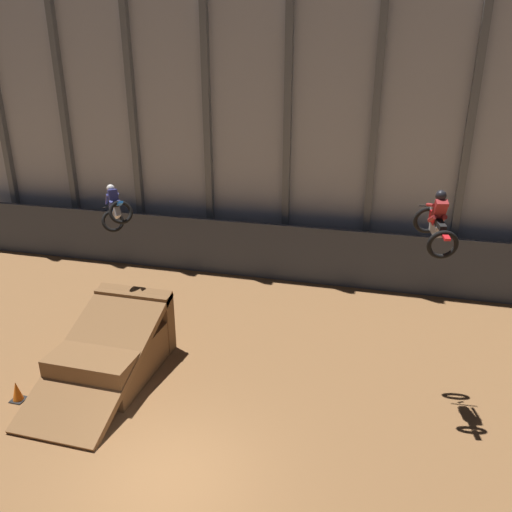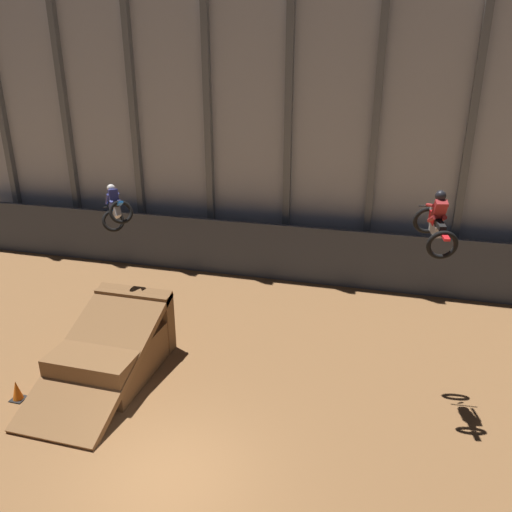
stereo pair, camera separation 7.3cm
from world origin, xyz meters
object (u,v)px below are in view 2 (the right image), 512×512
(dirt_ramp, at_px, (115,348))
(rider_bike_left_air, at_px, (116,210))
(rider_bike_right_air, at_px, (436,224))
(traffic_cone_near_ramp, at_px, (17,391))

(dirt_ramp, bearing_deg, rider_bike_left_air, 112.14)
(rider_bike_right_air, bearing_deg, rider_bike_left_air, 160.26)
(dirt_ramp, distance_m, rider_bike_left_air, 4.34)
(dirt_ramp, bearing_deg, rider_bike_right_air, 7.32)
(rider_bike_right_air, distance_m, traffic_cone_near_ramp, 11.76)
(dirt_ramp, xyz_separation_m, rider_bike_left_air, (-0.98, 2.41, 3.48))
(dirt_ramp, xyz_separation_m, traffic_cone_near_ramp, (-1.83, -2.05, -0.43))
(rider_bike_left_air, height_order, rider_bike_right_air, rider_bike_right_air)
(traffic_cone_near_ramp, bearing_deg, rider_bike_left_air, 79.24)
(rider_bike_left_air, relative_size, traffic_cone_near_ramp, 2.96)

